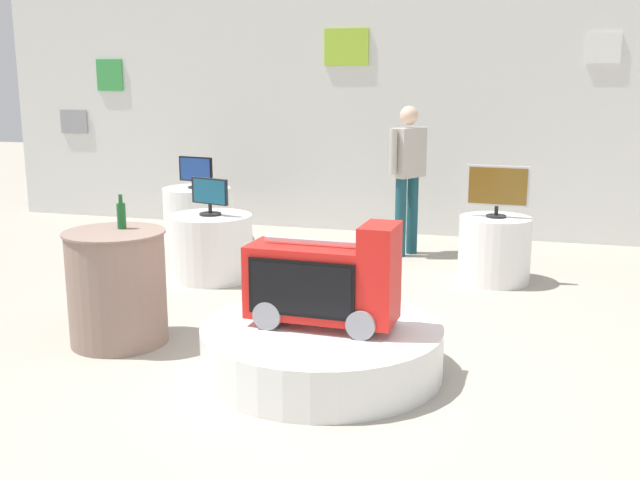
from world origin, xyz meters
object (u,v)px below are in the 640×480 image
at_px(display_pedestal_right_rear, 494,249).
at_px(side_table_round, 117,286).
at_px(tv_on_left_rear, 196,171).
at_px(display_pedestal_left_rear, 197,214).
at_px(shopper_browsing_near_truck, 408,169).
at_px(tv_on_right_rear, 498,188).
at_px(novelty_firetruck_tv, 324,284).
at_px(main_display_pedestal, 322,348).
at_px(tv_on_center_rear, 210,195).
at_px(bottle_on_side_table, 121,215).
at_px(display_pedestal_center_rear, 211,247).

xyz_separation_m(display_pedestal_right_rear, side_table_round, (-2.53, -2.46, 0.11)).
relative_size(tv_on_left_rear, display_pedestal_right_rear, 0.67).
bearing_deg(display_pedestal_left_rear, shopper_browsing_near_truck, -2.44).
bearing_deg(tv_on_right_rear, novelty_firetruck_tv, -109.84).
height_order(main_display_pedestal, display_pedestal_right_rear, display_pedestal_right_rear).
xyz_separation_m(main_display_pedestal, display_pedestal_left_rear, (-2.57, 3.55, 0.15)).
distance_m(tv_on_center_rear, side_table_round, 1.86).
xyz_separation_m(display_pedestal_right_rear, tv_on_right_rear, (0.00, -0.00, 0.59)).
height_order(tv_on_center_rear, bottle_on_side_table, bottle_on_side_table).
bearing_deg(display_pedestal_right_rear, shopper_browsing_near_truck, 138.99).
relative_size(main_display_pedestal, display_pedestal_left_rear, 1.97).
relative_size(display_pedestal_center_rear, display_pedestal_right_rear, 1.17).
xyz_separation_m(novelty_firetruck_tv, display_pedestal_left_rear, (-2.59, 3.56, -0.29)).
distance_m(display_pedestal_left_rear, bottle_on_side_table, 3.53).
bearing_deg(shopper_browsing_near_truck, tv_on_right_rear, -41.15).
distance_m(display_pedestal_left_rear, side_table_round, 3.57).
bearing_deg(main_display_pedestal, shopper_browsing_near_truck, 90.52).
bearing_deg(tv_on_left_rear, shopper_browsing_near_truck, -2.35).
distance_m(tv_on_center_rear, bottle_on_side_table, 1.72).
xyz_separation_m(tv_on_left_rear, tv_on_center_rear, (0.91, -1.61, -0.01)).
xyz_separation_m(tv_on_left_rear, bottle_on_side_table, (1.01, -3.32, 0.11)).
relative_size(display_pedestal_right_rear, tv_on_right_rear, 1.17).
bearing_deg(tv_on_center_rear, tv_on_right_rear, 13.77).
relative_size(main_display_pedestal, shopper_browsing_near_truck, 0.98).
relative_size(main_display_pedestal, display_pedestal_right_rear, 2.34).
height_order(display_pedestal_left_rear, tv_on_left_rear, tv_on_left_rear).
bearing_deg(tv_on_left_rear, display_pedestal_left_rear, 100.09).
bearing_deg(display_pedestal_left_rear, main_display_pedestal, -54.07).
bearing_deg(shopper_browsing_near_truck, bottle_on_side_table, -115.51).
bearing_deg(novelty_firetruck_tv, display_pedestal_left_rear, 126.07).
distance_m(tv_on_left_rear, display_pedestal_center_rear, 1.91).
bearing_deg(display_pedestal_right_rear, tv_on_right_rear, -86.04).
bearing_deg(shopper_browsing_near_truck, tv_on_center_rear, -137.34).
height_order(tv_on_right_rear, shopper_browsing_near_truck, shopper_browsing_near_truck).
distance_m(tv_on_right_rear, shopper_browsing_near_truck, 1.31).
bearing_deg(display_pedestal_right_rear, tv_on_center_rear, -166.14).
bearing_deg(tv_on_center_rear, side_table_round, -87.23).
bearing_deg(display_pedestal_left_rear, display_pedestal_center_rear, -60.45).
bearing_deg(shopper_browsing_near_truck, main_display_pedestal, -89.48).
height_order(tv_on_right_rear, bottle_on_side_table, tv_on_right_rear).
distance_m(main_display_pedestal, display_pedestal_center_rear, 2.56).
relative_size(display_pedestal_left_rear, bottle_on_side_table, 3.21).
xyz_separation_m(tv_on_center_rear, shopper_browsing_near_truck, (1.63, 1.50, 0.13)).
bearing_deg(tv_on_left_rear, tv_on_right_rear, -15.31).
xyz_separation_m(side_table_round, bottle_on_side_table, (0.01, 0.10, 0.51)).
distance_m(tv_on_center_rear, tv_on_right_rear, 2.69).
distance_m(novelty_firetruck_tv, bottle_on_side_table, 1.64).
bearing_deg(side_table_round, shopper_browsing_near_truck, 65.09).
bearing_deg(shopper_browsing_near_truck, novelty_firetruck_tv, -89.16).
bearing_deg(bottle_on_side_table, tv_on_center_rear, 93.14).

